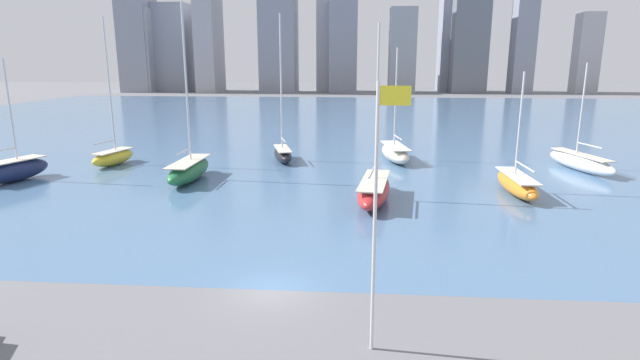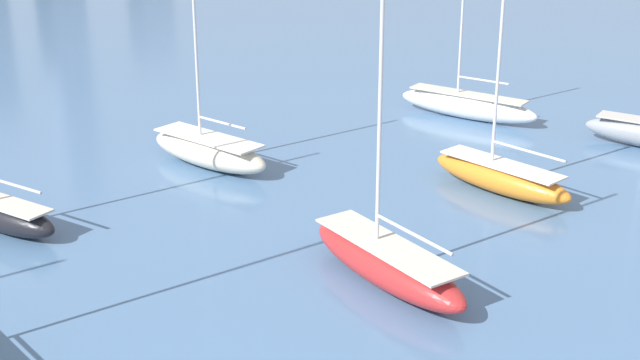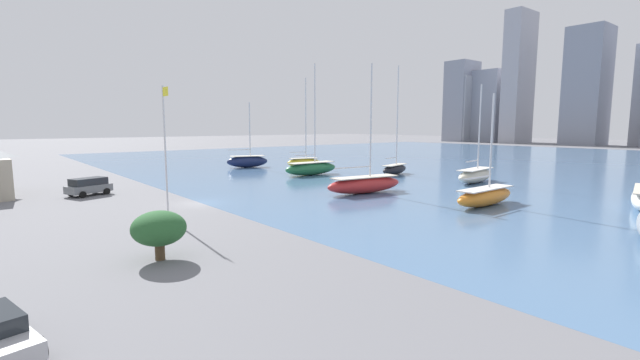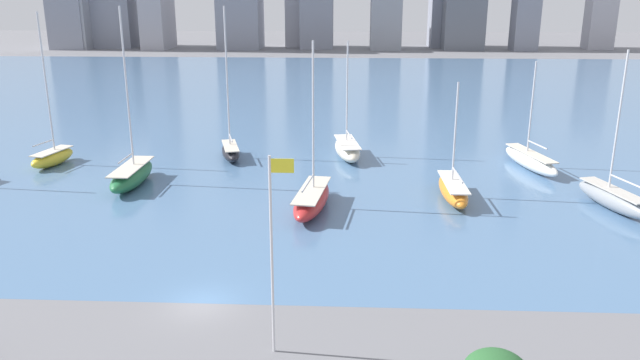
% 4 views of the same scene
% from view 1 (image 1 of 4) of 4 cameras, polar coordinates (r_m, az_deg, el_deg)
% --- Properties ---
extents(ground_plane, '(500.00, 500.00, 0.00)m').
position_cam_1_polar(ground_plane, '(26.02, -5.61, -12.41)').
color(ground_plane, slate).
extents(harbor_water, '(180.00, 140.00, 0.00)m').
position_cam_1_polar(harbor_water, '(93.83, 1.82, 6.48)').
color(harbor_water, '#4C7099').
rests_on(harbor_water, ground_plane).
extents(flag_pole, '(1.24, 0.14, 10.61)m').
position_cam_1_polar(flag_pole, '(18.95, 6.49, -3.60)').
color(flag_pole, silver).
rests_on(flag_pole, ground_plane).
extents(distant_city_skyline, '(174.29, 24.87, 59.92)m').
position_cam_1_polar(distant_city_skyline, '(192.83, -1.96, 16.49)').
color(distant_city_skyline, gray).
rests_on(distant_city_skyline, ground_plane).
extents(sailboat_white, '(4.17, 10.43, 11.16)m').
position_cam_1_polar(sailboat_white, '(59.55, 27.62, 1.88)').
color(sailboat_white, white).
rests_on(sailboat_white, harbor_water).
extents(sailboat_green, '(2.66, 9.36, 16.71)m').
position_cam_1_polar(sailboat_green, '(49.88, -14.76, 1.15)').
color(sailboat_green, '#236B3D').
rests_on(sailboat_green, harbor_water).
extents(sailboat_cream, '(3.87, 9.22, 12.82)m').
position_cam_1_polar(sailboat_cream, '(58.54, 8.58, 3.13)').
color(sailboat_cream, beige).
rests_on(sailboat_cream, harbor_water).
extents(sailboat_navy, '(4.63, 7.75, 11.61)m').
position_cam_1_polar(sailboat_navy, '(56.32, -31.65, 0.98)').
color(sailboat_navy, '#19234C').
rests_on(sailboat_navy, harbor_water).
extents(sailboat_red, '(3.68, 10.04, 14.22)m').
position_cam_1_polar(sailboat_red, '(41.19, 6.19, -1.12)').
color(sailboat_red, '#B72828').
rests_on(sailboat_red, harbor_water).
extents(sailboat_orange, '(2.30, 8.88, 10.47)m').
position_cam_1_polar(sailboat_orange, '(46.70, 21.57, -0.39)').
color(sailboat_orange, orange).
rests_on(sailboat_orange, harbor_water).
extents(sailboat_black, '(3.64, 7.26, 16.46)m').
position_cam_1_polar(sailboat_black, '(57.96, -4.28, 3.12)').
color(sailboat_black, black).
rests_on(sailboat_black, harbor_water).
extents(sailboat_yellow, '(3.30, 6.62, 15.98)m').
position_cam_1_polar(sailboat_yellow, '(60.26, -22.57, 2.55)').
color(sailboat_yellow, yellow).
rests_on(sailboat_yellow, harbor_water).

